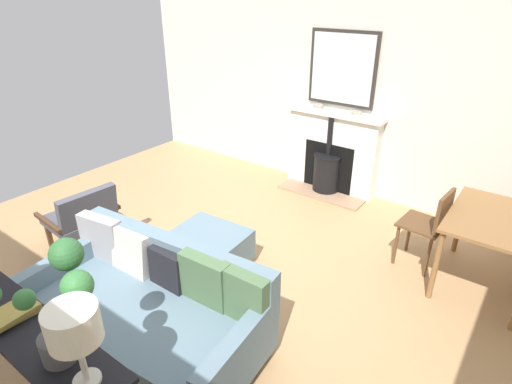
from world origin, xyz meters
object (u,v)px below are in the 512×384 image
Objects in this scene: ottoman at (209,247)px; table_lamp_far_end at (74,328)px; armchair_accent at (83,215)px; book_stack at (13,314)px; dining_table at (495,228)px; fireplace at (331,157)px; potted_plant at (59,299)px; mantel_bowl_near at (318,106)px; sofa at (150,305)px; dining_chair_near_fireplace at (431,222)px; mantel_bowl_far at (357,113)px; console_table at (34,344)px.

table_lamp_far_end reaches higher than ottoman.
armchair_accent is 2.56m from table_lamp_far_end.
book_stack reaches higher than dining_table.
fireplace reaches higher than ottoman.
potted_plant is at bearing 97.71° from book_stack.
fireplace is 1.77× the size of armchair_accent.
sofa is at bearing 7.01° from mantel_bowl_near.
dining_chair_near_fireplace reaches higher than ottoman.
mantel_bowl_far is 4.08m from potted_plant.
ottoman is at bearing -176.86° from book_stack.
dining_chair_near_fireplace reaches higher than armchair_accent.
fireplace is 4.14m from console_table.
dining_chair_near_fireplace is (-3.10, 0.86, -0.61)m from table_lamp_far_end.
sofa is 1.89× the size of dining_table.
armchair_accent is 2.32m from potted_plant.
mantel_bowl_near is 4.17m from book_stack.
armchair_accent is 2.01m from console_table.
book_stack is at bearing 3.14° from ottoman.
console_table is (4.13, 0.16, 0.17)m from fireplace.
mantel_bowl_far is 0.07× the size of sofa.
sofa is 4.11× the size of table_lamp_far_end.
book_stack is (0.07, -0.50, -0.33)m from potted_plant.
mantel_bowl_near reaches higher than book_stack.
potted_plant is at bearing -28.28° from dining_table.
fireplace is 0.87× the size of console_table.
ottoman is (2.34, 0.13, -0.89)m from mantel_bowl_near.
ottoman is at bearing -171.14° from console_table.
dining_chair_near_fireplace reaches higher than dining_table.
mantel_bowl_far is at bearing 93.57° from fireplace.
potted_plant reaches higher than fireplace.
book_stack is (-0.00, -0.18, 0.13)m from console_table.
mantel_bowl_far is at bearing 175.74° from book_stack.
book_stack is at bearing -4.26° from mantel_bowl_far.
potted_plant is (4.08, 0.74, -0.02)m from mantel_bowl_near.
mantel_bowl_near is at bearing -94.03° from fireplace.
book_stack is at bearing 3.21° from mantel_bowl_near.
armchair_accent is (2.88, -1.67, -0.71)m from mantel_bowl_far.
dining_table is at bearing 90.76° from dining_chair_near_fireplace.
ottoman is at bearing -154.80° from table_lamp_far_end.
sofa is at bearing 74.29° from armchair_accent.
fireplace is 1.29× the size of dining_table.
potted_plant is at bearing 6.77° from fireplace.
fireplace is at bearing 179.70° from book_stack.
book_stack is 0.27× the size of dining_table.
potted_plant reaches higher than mantel_bowl_near.
book_stack is at bearing -34.54° from dining_table.
book_stack reaches higher than console_table.
table_lamp_far_end is at bearing -15.54° from dining_chair_near_fireplace.
mantel_bowl_far is 0.18× the size of armchair_accent.
mantel_bowl_far is 2.54m from ottoman.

